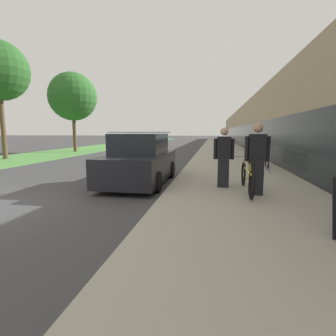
% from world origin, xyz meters
% --- Properties ---
extents(sidewalk_slab, '(4.14, 70.00, 0.15)m').
position_xyz_m(sidewalk_slab, '(5.98, 21.00, 0.07)').
color(sidewalk_slab, '#A39E8E').
rests_on(sidewalk_slab, ground).
extents(storefront_facade, '(10.01, 70.00, 4.50)m').
position_xyz_m(storefront_facade, '(13.07, 29.00, 2.25)').
color(storefront_facade, tan).
rests_on(storefront_facade, ground).
extents(lawn_strip, '(5.23, 70.00, 0.03)m').
position_xyz_m(lawn_strip, '(-6.92, 25.00, 0.01)').
color(lawn_strip, '#518E42').
rests_on(lawn_strip, ground).
extents(tandem_bicycle, '(0.52, 2.36, 0.86)m').
position_xyz_m(tandem_bicycle, '(6.02, 2.26, 0.51)').
color(tandem_bicycle, black).
rests_on(tandem_bicycle, sidewalk_slab).
extents(person_rider, '(0.59, 0.23, 1.75)m').
position_xyz_m(person_rider, '(6.19, 1.97, 1.02)').
color(person_rider, black).
rests_on(person_rider, sidewalk_slab).
extents(person_bystander, '(0.56, 0.22, 1.65)m').
position_xyz_m(person_bystander, '(5.43, 2.75, 0.98)').
color(person_bystander, black).
rests_on(person_bystander, sidewalk_slab).
extents(bike_rack_hoop, '(0.05, 0.60, 0.84)m').
position_xyz_m(bike_rack_hoop, '(7.24, 5.89, 0.66)').
color(bike_rack_hoop, gray).
rests_on(bike_rack_hoop, sidewalk_slab).
extents(cruiser_bike_nearest, '(0.52, 1.72, 0.88)m').
position_xyz_m(cruiser_bike_nearest, '(7.36, 7.24, 0.52)').
color(cruiser_bike_nearest, black).
rests_on(cruiser_bike_nearest, sidewalk_slab).
extents(cruiser_bike_middle, '(0.52, 1.75, 0.89)m').
position_xyz_m(cruiser_bike_middle, '(7.35, 9.28, 0.52)').
color(cruiser_bike_middle, black).
rests_on(cruiser_bike_middle, sidewalk_slab).
extents(parked_sedan_curbside, '(1.85, 4.05, 1.69)m').
position_xyz_m(parked_sedan_curbside, '(2.80, 3.57, 0.73)').
color(parked_sedan_curbside, black).
rests_on(parked_sedan_curbside, ground).
extents(street_tree_far, '(3.92, 3.92, 6.52)m').
position_xyz_m(street_tree_far, '(-6.40, 15.85, 4.55)').
color(street_tree_far, brown).
rests_on(street_tree_far, ground).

